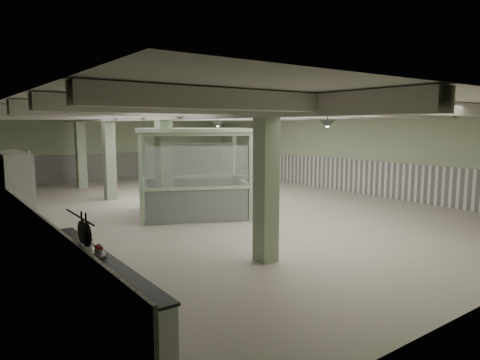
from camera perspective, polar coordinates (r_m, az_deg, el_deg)
floor at (r=15.91m, az=-3.41°, el=-3.65°), size 20.00×20.00×0.00m
ceiling at (r=15.63m, az=-3.51°, el=9.42°), size 14.00×20.00×0.02m
wall_back at (r=24.67m, az=-16.14°, el=4.17°), size 14.00×0.02×3.60m
wall_right at (r=20.31m, az=13.44°, el=3.65°), size 0.02×20.00×3.60m
wainscot_left at (r=13.42m, az=-29.41°, el=-3.37°), size 0.05×19.90×1.50m
wainscot_right at (r=20.38m, az=13.31°, el=0.71°), size 0.05×19.90×1.50m
wainscot_back at (r=24.72m, az=-16.03°, el=1.74°), size 13.90×0.05×1.50m
girder at (r=14.43m, az=-11.99°, el=8.58°), size 0.45×19.90×0.40m
beam_a at (r=10.15m, az=20.29°, el=9.14°), size 13.90×0.35×0.32m
beam_b at (r=11.73m, az=9.96°, el=9.16°), size 13.90×0.35×0.32m
beam_c at (r=13.59m, az=2.26°, el=8.99°), size 13.90×0.35×0.32m
beam_d at (r=15.62m, az=-3.51°, el=8.76°), size 13.90×0.35×0.32m
beam_e at (r=17.78m, az=-7.90°, el=8.52°), size 13.90×0.35×0.32m
beam_f at (r=20.02m, az=-11.33°, el=8.30°), size 13.90×0.35×0.32m
beam_g at (r=22.31m, az=-14.06°, el=8.11°), size 13.90×0.35×0.32m
column_a at (r=9.37m, az=3.50°, el=-0.17°), size 0.42×0.42×3.60m
column_b at (r=13.57m, az=-10.08°, el=2.04°), size 0.42×0.42×3.60m
column_c at (r=18.19m, az=-17.04°, el=3.14°), size 0.42×0.42×3.60m
column_d at (r=22.00m, az=-20.47°, el=3.66°), size 0.42×0.42×3.60m
hook_rail at (r=5.87m, az=-20.66°, el=-4.61°), size 0.02×1.20×0.02m
pendant_front at (r=12.09m, az=11.58°, el=7.31°), size 0.44×0.44×0.22m
pendant_mid at (r=16.31m, az=-2.96°, el=7.40°), size 0.44×0.44×0.22m
pendant_back at (r=20.68m, az=-10.63°, el=7.26°), size 0.44×0.44×0.22m
prep_counter at (r=7.43m, az=-19.67°, el=-13.25°), size 0.82×4.71×0.91m
pitcher_near at (r=7.56m, az=-19.18°, el=-8.31°), size 0.22×0.24×0.27m
pitcher_far at (r=7.23m, az=-19.46°, el=-8.86°), size 0.28×0.30×0.30m
veg_colander at (r=7.33m, az=-19.07°, el=-9.03°), size 0.49×0.49×0.21m
orange_bowl at (r=5.94m, az=-16.17°, el=-13.40°), size 0.31×0.31×0.09m
skillet_near at (r=5.82m, az=-19.78°, el=-6.89°), size 0.04×0.31×0.31m
skillet_far at (r=5.99m, az=-20.29°, el=-6.50°), size 0.04×0.29×0.29m
walkin_cooler at (r=13.24m, az=-27.94°, el=-1.43°), size 0.92×2.62×2.40m
guard_booth at (r=14.47m, az=-6.28°, el=2.97°), size 4.56×4.29×2.92m
filing_cabinet at (r=15.33m, az=0.16°, el=-1.69°), size 0.56×0.67×1.25m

